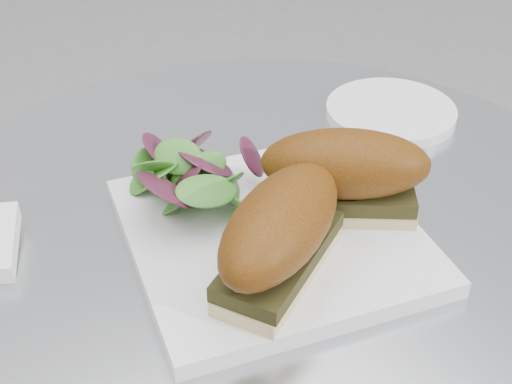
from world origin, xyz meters
TOP-DOWN VIEW (x-y plane):
  - plate at (-0.01, -0.02)m, footprint 0.29×0.29m
  - sandwich_left at (-0.04, -0.07)m, footprint 0.17×0.14m
  - sandwich_right at (0.05, -0.04)m, footprint 0.16×0.14m
  - salad at (-0.04, 0.05)m, footprint 0.11×0.11m
  - saucer at (0.22, 0.09)m, footprint 0.15×0.15m

SIDE VIEW (x-z plane):
  - saucer at x=0.22m, z-range 0.73..0.74m
  - plate at x=-0.01m, z-range 0.73..0.75m
  - salad at x=-0.04m, z-range 0.75..0.80m
  - sandwich_left at x=-0.04m, z-range 0.75..0.83m
  - sandwich_right at x=0.05m, z-range 0.75..0.83m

